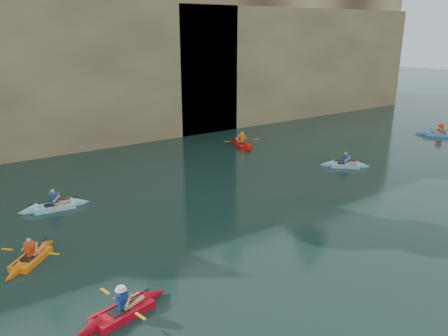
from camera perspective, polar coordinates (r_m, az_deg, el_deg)
cliff at (r=37.39m, az=-25.03°, el=13.43°), size 70.00×16.00×12.00m
cliff_slab_center at (r=30.65m, az=-18.68°, el=12.97°), size 24.00×2.40×11.40m
cliff_slab_east at (r=41.01m, az=10.05°, el=13.50°), size 26.00×2.40×9.84m
sea_cave_east at (r=33.57m, az=-4.47°, el=8.23°), size 5.00×1.00×4.50m
main_kayaker at (r=13.30m, az=-13.11°, el=-17.73°), size 3.19×2.10×1.15m
kayaker_orange at (r=16.96m, az=-23.90°, el=-10.68°), size 2.50×2.54×1.10m
kayaker_ltblue_near at (r=26.61m, az=15.50°, el=0.42°), size 2.59×2.44×1.13m
kayaker_red_far at (r=30.22m, az=2.33°, el=3.14°), size 2.46×3.61×1.30m
kayaker_ltblue_mid at (r=21.15m, az=-21.27°, el=-4.66°), size 3.17×2.33×1.18m
kayaker_blue_east at (r=37.06m, az=26.39°, el=4.03°), size 2.64×3.43×1.28m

